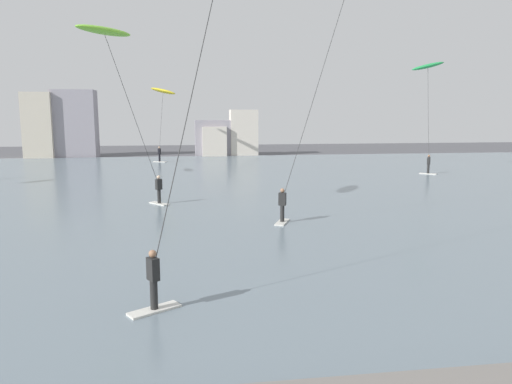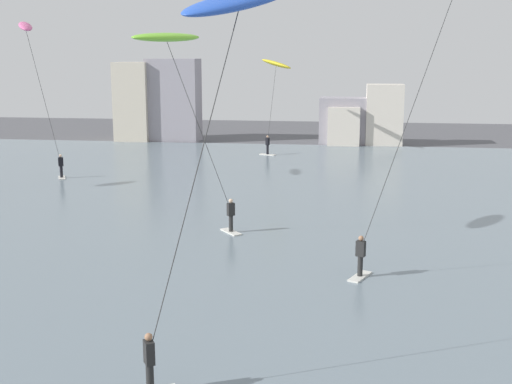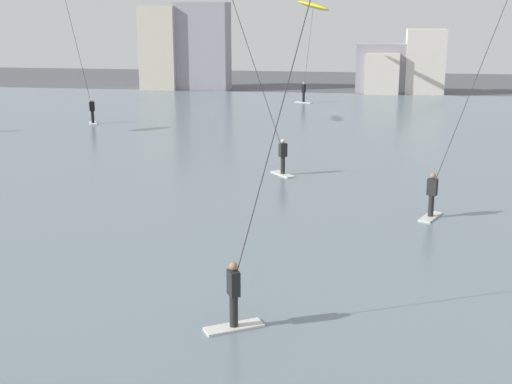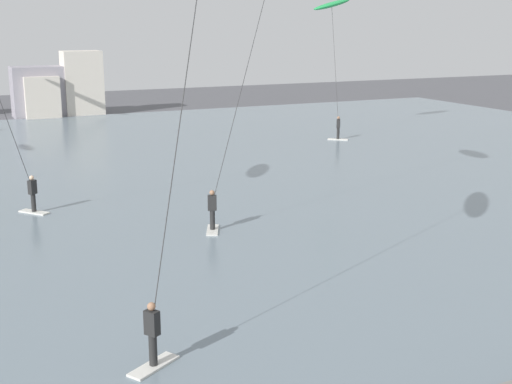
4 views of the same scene
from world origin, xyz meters
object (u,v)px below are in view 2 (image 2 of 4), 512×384
Objects in this scene: kitesurfer_lime at (172,53)px; kitesurfer_cyan at (450,3)px; kitesurfer_blue at (232,30)px; kitesurfer_yellow at (275,70)px; kitesurfer_pink at (31,48)px.

kitesurfer_cyan reaches higher than kitesurfer_lime.
kitesurfer_lime is 11.37m from kitesurfer_cyan.
kitesurfer_cyan is (10.89, -2.78, 1.73)m from kitesurfer_lime.
kitesurfer_cyan is at bearing 54.39° from kitesurfer_blue.
kitesurfer_cyan is at bearing -73.10° from kitesurfer_yellow.
kitesurfer_lime is at bearing 111.62° from kitesurfer_blue.
kitesurfer_yellow is at bearing 106.90° from kitesurfer_cyan.
kitesurfer_cyan is at bearing -14.32° from kitesurfer_lime.
kitesurfer_blue is at bearing -54.78° from kitesurfer_pink.
kitesurfer_yellow is (1.26, 28.91, -1.44)m from kitesurfer_lime.
kitesurfer_lime is 17.68m from kitesurfer_pink.
kitesurfer_pink is at bearing 125.22° from kitesurfer_blue.
kitesurfer_cyan is 33.27m from kitesurfer_yellow.
kitesurfer_cyan reaches higher than kitesurfer_blue.
kitesurfer_blue reaches higher than kitesurfer_lime.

